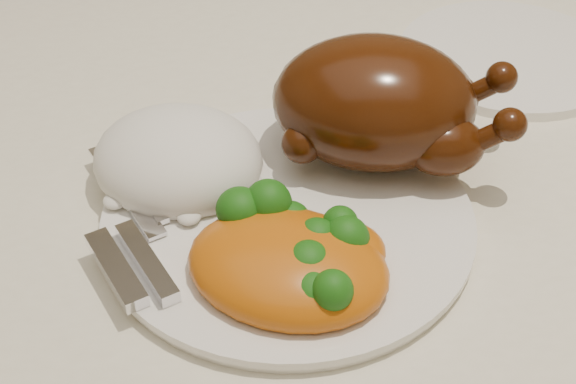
{
  "coord_description": "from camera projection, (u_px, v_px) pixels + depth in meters",
  "views": [
    {
      "loc": [
        -0.0,
        -0.48,
        1.14
      ],
      "look_at": [
        0.03,
        -0.07,
        0.8
      ],
      "focal_mm": 50.0,
      "sensor_mm": 36.0,
      "label": 1
    }
  ],
  "objects": [
    {
      "name": "dinner_plate",
      "position": [
        288.0,
        220.0,
        0.55
      ],
      "size": [
        0.25,
        0.25,
        0.01
      ],
      "primitive_type": "cylinder",
      "rotation": [
        0.0,
        0.0,
        -0.01
      ],
      "color": "white",
      "rests_on": "tablecloth"
    },
    {
      "name": "cutlery",
      "position": [
        133.0,
        239.0,
        0.52
      ],
      "size": [
        0.07,
        0.17,
        0.01
      ],
      "rotation": [
        0.0,
        0.0,
        0.46
      ],
      "color": "silver",
      "rests_on": "dinner_plate"
    },
    {
      "name": "rice_mound",
      "position": [
        178.0,
        160.0,
        0.57
      ],
      "size": [
        0.16,
        0.15,
        0.06
      ],
      "rotation": [
        0.0,
        0.0,
        -0.38
      ],
      "color": "white",
      "rests_on": "dinner_plate"
    },
    {
      "name": "roast_chicken",
      "position": [
        380.0,
        103.0,
        0.57
      ],
      "size": [
        0.19,
        0.14,
        0.09
      ],
      "rotation": [
        0.0,
        0.0,
        -0.19
      ],
      "color": "#401A06",
      "rests_on": "dinner_plate"
    },
    {
      "name": "tablecloth",
      "position": [
        242.0,
        193.0,
        0.63
      ],
      "size": [
        1.73,
        1.03,
        0.18
      ],
      "color": "white",
      "rests_on": "dining_table"
    },
    {
      "name": "mac_and_cheese",
      "position": [
        297.0,
        260.0,
        0.5
      ],
      "size": [
        0.16,
        0.14,
        0.05
      ],
      "rotation": [
        0.0,
        0.0,
        -0.4
      ],
      "color": "orange",
      "rests_on": "dinner_plate"
    },
    {
      "name": "side_plate",
      "position": [
        509.0,
        56.0,
        0.72
      ],
      "size": [
        0.25,
        0.25,
        0.01
      ],
      "primitive_type": "cylinder",
      "rotation": [
        0.0,
        0.0,
        -0.34
      ],
      "color": "white",
      "rests_on": "tablecloth"
    },
    {
      "name": "dining_table",
      "position": [
        245.0,
        260.0,
        0.67
      ],
      "size": [
        1.6,
        0.9,
        0.76
      ],
      "color": "brown",
      "rests_on": "floor"
    }
  ]
}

